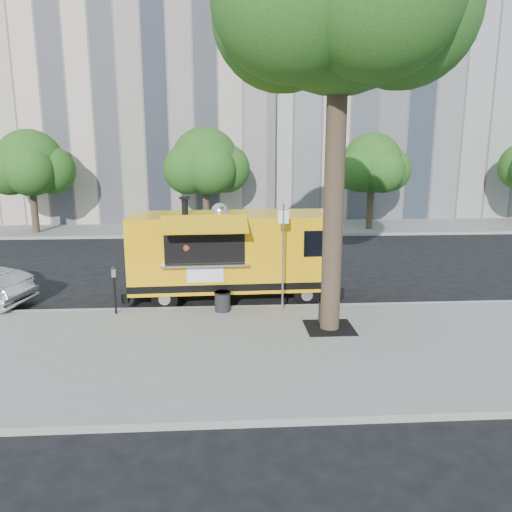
{
  "coord_description": "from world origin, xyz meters",
  "views": [
    {
      "loc": [
        -0.0,
        -14.54,
        4.63
      ],
      "look_at": [
        0.92,
        0.0,
        1.41
      ],
      "focal_mm": 35.0,
      "sensor_mm": 36.0,
      "label": 1
    }
  ],
  "objects_px": {
    "parking_meter": "(114,284)",
    "trash_bin_right": "(327,311)",
    "far_tree_a": "(30,163)",
    "far_tree_b": "(205,161)",
    "far_tree_c": "(372,163)",
    "trash_bin_left": "(222,301)",
    "food_truck": "(232,253)",
    "sign_post": "(283,252)"
  },
  "relations": [
    {
      "from": "parking_meter",
      "to": "trash_bin_right",
      "type": "distance_m",
      "value": 5.74
    },
    {
      "from": "far_tree_a",
      "to": "far_tree_b",
      "type": "distance_m",
      "value": 9.01
    },
    {
      "from": "far_tree_a",
      "to": "trash_bin_right",
      "type": "bearing_deg",
      "value": -49.35
    },
    {
      "from": "far_tree_c",
      "to": "parking_meter",
      "type": "xyz_separation_m",
      "value": [
        -11.0,
        -13.75,
        -2.74
      ]
    },
    {
      "from": "trash_bin_left",
      "to": "food_truck",
      "type": "bearing_deg",
      "value": 78.5
    },
    {
      "from": "far_tree_b",
      "to": "parking_meter",
      "type": "xyz_separation_m",
      "value": [
        -2.0,
        -14.05,
        -2.85
      ]
    },
    {
      "from": "far_tree_c",
      "to": "trash_bin_left",
      "type": "distance_m",
      "value": 16.24
    },
    {
      "from": "parking_meter",
      "to": "food_truck",
      "type": "relative_size",
      "value": 0.21
    },
    {
      "from": "trash_bin_left",
      "to": "sign_post",
      "type": "bearing_deg",
      "value": -8.66
    },
    {
      "from": "parking_meter",
      "to": "trash_bin_right",
      "type": "relative_size",
      "value": 2.23
    },
    {
      "from": "far_tree_a",
      "to": "trash_bin_left",
      "type": "relative_size",
      "value": 9.59
    },
    {
      "from": "parking_meter",
      "to": "far_tree_a",
      "type": "bearing_deg",
      "value": 117.15
    },
    {
      "from": "far_tree_c",
      "to": "food_truck",
      "type": "xyz_separation_m",
      "value": [
        -7.79,
        -12.23,
        -2.23
      ]
    },
    {
      "from": "far_tree_c",
      "to": "parking_meter",
      "type": "height_order",
      "value": "far_tree_c"
    },
    {
      "from": "sign_post",
      "to": "food_truck",
      "type": "height_order",
      "value": "food_truck"
    },
    {
      "from": "far_tree_a",
      "to": "food_truck",
      "type": "distance_m",
      "value": 16.02
    },
    {
      "from": "far_tree_a",
      "to": "food_truck",
      "type": "bearing_deg",
      "value": -49.92
    },
    {
      "from": "parking_meter",
      "to": "trash_bin_right",
      "type": "height_order",
      "value": "parking_meter"
    },
    {
      "from": "far_tree_a",
      "to": "far_tree_c",
      "type": "distance_m",
      "value": 18.0
    },
    {
      "from": "parking_meter",
      "to": "food_truck",
      "type": "xyz_separation_m",
      "value": [
        3.21,
        1.52,
        0.5
      ]
    },
    {
      "from": "far_tree_b",
      "to": "far_tree_c",
      "type": "bearing_deg",
      "value": -1.91
    },
    {
      "from": "parking_meter",
      "to": "trash_bin_right",
      "type": "bearing_deg",
      "value": -10.59
    },
    {
      "from": "far_tree_b",
      "to": "food_truck",
      "type": "bearing_deg",
      "value": -84.49
    },
    {
      "from": "trash_bin_right",
      "to": "far_tree_a",
      "type": "bearing_deg",
      "value": 130.65
    },
    {
      "from": "far_tree_b",
      "to": "sign_post",
      "type": "bearing_deg",
      "value": -79.85
    },
    {
      "from": "food_truck",
      "to": "sign_post",
      "type": "bearing_deg",
      "value": -54.05
    },
    {
      "from": "far_tree_b",
      "to": "sign_post",
      "type": "xyz_separation_m",
      "value": [
        2.55,
        -14.25,
        -1.98
      ]
    },
    {
      "from": "parking_meter",
      "to": "trash_bin_left",
      "type": "xyz_separation_m",
      "value": [
        2.91,
        0.05,
        -0.53
      ]
    },
    {
      "from": "far_tree_b",
      "to": "parking_meter",
      "type": "height_order",
      "value": "far_tree_b"
    },
    {
      "from": "parking_meter",
      "to": "food_truck",
      "type": "height_order",
      "value": "food_truck"
    },
    {
      "from": "far_tree_b",
      "to": "trash_bin_right",
      "type": "relative_size",
      "value": 9.18
    },
    {
      "from": "food_truck",
      "to": "parking_meter",
      "type": "bearing_deg",
      "value": -156.66
    },
    {
      "from": "far_tree_a",
      "to": "sign_post",
      "type": "height_order",
      "value": "far_tree_a"
    },
    {
      "from": "far_tree_a",
      "to": "food_truck",
      "type": "height_order",
      "value": "far_tree_a"
    },
    {
      "from": "sign_post",
      "to": "far_tree_a",
      "type": "bearing_deg",
      "value": 129.83
    },
    {
      "from": "far_tree_c",
      "to": "sign_post",
      "type": "distance_m",
      "value": 15.48
    },
    {
      "from": "food_truck",
      "to": "trash_bin_right",
      "type": "height_order",
      "value": "food_truck"
    },
    {
      "from": "far_tree_b",
      "to": "trash_bin_right",
      "type": "xyz_separation_m",
      "value": [
        3.62,
        -15.1,
        -3.36
      ]
    },
    {
      "from": "food_truck",
      "to": "far_tree_b",
      "type": "bearing_deg",
      "value": 93.49
    },
    {
      "from": "food_truck",
      "to": "trash_bin_right",
      "type": "bearing_deg",
      "value": -48.83
    },
    {
      "from": "far_tree_c",
      "to": "parking_meter",
      "type": "bearing_deg",
      "value": -128.66
    },
    {
      "from": "parking_meter",
      "to": "trash_bin_left",
      "type": "relative_size",
      "value": 2.39
    }
  ]
}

